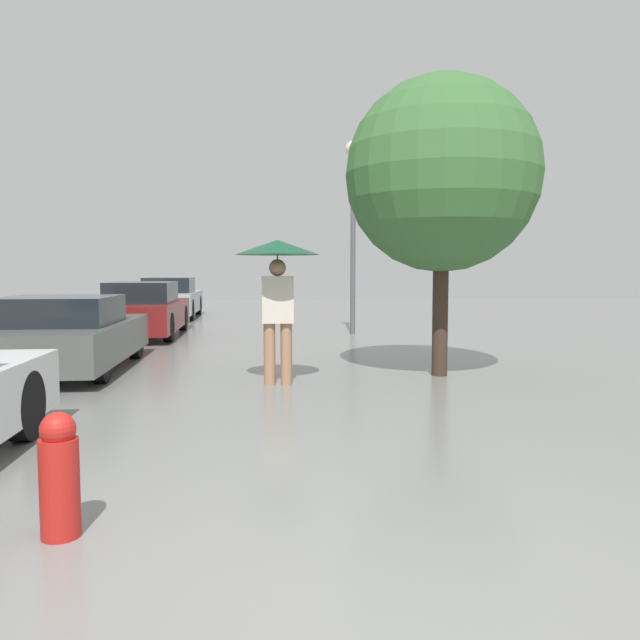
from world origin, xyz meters
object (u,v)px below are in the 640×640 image
(parked_car_second, at_px, (63,335))
(parked_car_farthest, at_px, (170,299))
(tree, at_px, (442,175))
(street_lamp, at_px, (353,200))
(pedestrian, at_px, (277,269))
(fire_hydrant, at_px, (59,475))
(parked_car_third, at_px, (144,311))

(parked_car_second, relative_size, parked_car_farthest, 0.93)
(tree, bearing_deg, street_lamp, 93.17)
(pedestrian, height_order, parked_car_farthest, pedestrian)
(tree, bearing_deg, fire_hydrant, -126.12)
(street_lamp, bearing_deg, parked_car_farthest, 131.13)
(pedestrian, xyz_separation_m, fire_hydrant, (-1.42, -4.73, -1.20))
(parked_car_second, height_order, parked_car_third, parked_car_third)
(parked_car_third, height_order, street_lamp, street_lamp)
(parked_car_second, height_order, tree, tree)
(parked_car_second, xyz_separation_m, parked_car_third, (0.33, 5.09, 0.05))
(fire_hydrant, bearing_deg, parked_car_second, 106.34)
(parked_car_third, bearing_deg, fire_hydrant, -82.44)
(parked_car_third, relative_size, parked_car_farthest, 1.01)
(parked_car_farthest, height_order, fire_hydrant, parked_car_farthest)
(tree, bearing_deg, parked_car_farthest, 114.56)
(pedestrian, relative_size, parked_car_farthest, 0.45)
(parked_car_third, relative_size, street_lamp, 0.93)
(tree, distance_m, street_lamp, 6.15)
(pedestrian, relative_size, street_lamp, 0.42)
(pedestrian, xyz_separation_m, parked_car_third, (-2.93, 6.65, -0.96))
(parked_car_farthest, distance_m, fire_hydrant, 17.37)
(parked_car_third, bearing_deg, parked_car_second, -93.73)
(pedestrian, relative_size, fire_hydrant, 2.66)
(pedestrian, height_order, tree, tree)
(parked_car_second, distance_m, street_lamp, 7.83)
(fire_hydrant, bearing_deg, parked_car_third, 97.56)
(parked_car_farthest, relative_size, fire_hydrant, 5.85)
(pedestrian, bearing_deg, parked_car_third, 113.82)
(pedestrian, xyz_separation_m, street_lamp, (2.06, 6.64, 1.68))
(parked_car_third, xyz_separation_m, parked_car_farthest, (-0.18, 5.91, 0.02))
(parked_car_third, relative_size, fire_hydrant, 5.90)
(pedestrian, distance_m, fire_hydrant, 5.08)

